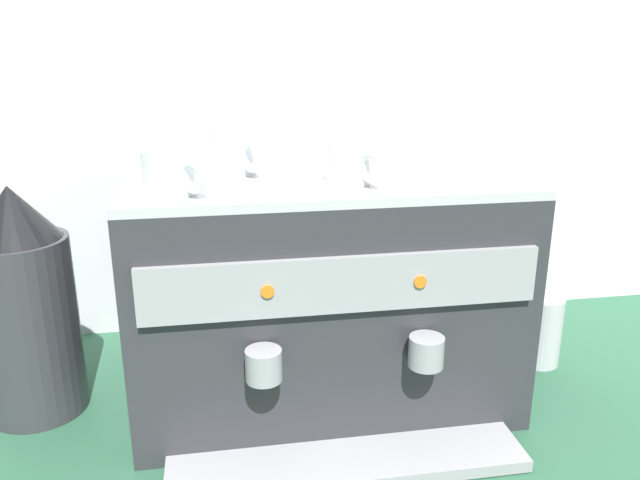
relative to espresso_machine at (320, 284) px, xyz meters
name	(u,v)px	position (x,y,z in m)	size (l,w,h in m)	color
ground_plane	(320,383)	(0.00, 0.00, -0.21)	(4.00, 4.00, 0.00)	#28563D
tiled_backsplash_wall	(296,66)	(0.00, 0.32, 0.38)	(2.80, 0.03, 1.20)	silver
espresso_machine	(320,284)	(0.00, 0.00, 0.00)	(0.67, 0.55, 0.43)	#2D2D33
ceramic_cup_0	(235,152)	(-0.15, 0.00, 0.26)	(0.09, 0.11, 0.08)	silver
ceramic_cup_1	(351,163)	(0.03, -0.12, 0.25)	(0.08, 0.10, 0.07)	silver
ceramic_cup_2	(171,173)	(-0.25, -0.14, 0.25)	(0.10, 0.10, 0.07)	silver
ceramic_bowl_0	(385,157)	(0.13, 0.03, 0.23)	(0.11, 0.11, 0.03)	silver
ceramic_bowl_1	(302,151)	(-0.02, 0.10, 0.24)	(0.11, 0.11, 0.04)	silver
coffee_grinder	(25,306)	(-0.53, 0.01, -0.01)	(0.17, 0.17, 0.42)	#333338
milk_pitcher	(541,330)	(0.47, 0.01, -0.14)	(0.08, 0.08, 0.15)	#B7B7BC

